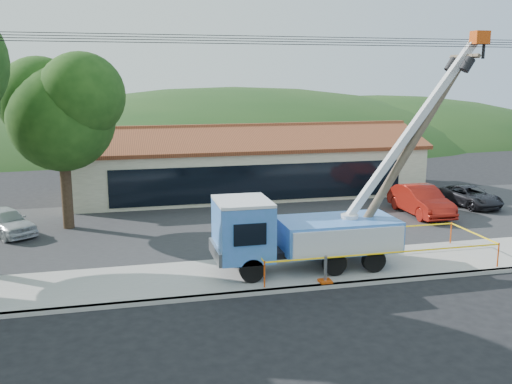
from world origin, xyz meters
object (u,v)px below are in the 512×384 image
object	(u,v)px
car_red	(420,216)
utility_truck	(302,230)
leaning_pole	(414,141)
car_dark	(469,207)
car_silver	(7,237)

from	to	relation	value
car_red	utility_truck	bearing A→B (deg)	-141.94
leaning_pole	car_dark	distance (m)	13.17
car_red	car_dark	bearing A→B (deg)	18.72
utility_truck	leaning_pole	bearing A→B (deg)	0.57
utility_truck	car_red	xyz separation A→B (m)	(9.37, 7.23, -1.76)
leaning_pole	car_silver	bearing A→B (deg)	154.49
leaning_pole	car_silver	xyz separation A→B (m)	(-17.25, 8.23, -5.18)
car_dark	car_silver	bearing A→B (deg)	172.59
utility_truck	leaning_pole	xyz separation A→B (m)	(4.74, 0.05, 3.42)
car_silver	car_dark	size ratio (longest dim) A/B	0.93
utility_truck	car_red	distance (m)	11.96
leaning_pole	car_silver	distance (m)	19.81
car_silver	car_red	bearing A→B (deg)	-37.51
car_dark	utility_truck	bearing A→B (deg)	-155.38
utility_truck	car_red	bearing A→B (deg)	37.67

